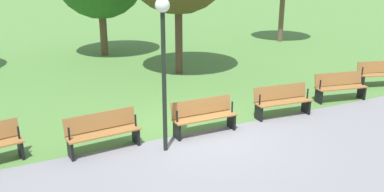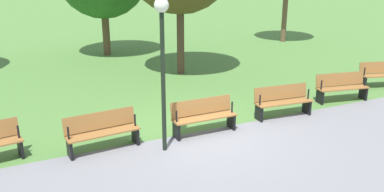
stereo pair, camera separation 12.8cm
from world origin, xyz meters
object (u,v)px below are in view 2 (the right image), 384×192
at_px(bench_3, 283,101).
at_px(bench_5, 102,131).
at_px(bench_1, 383,74).
at_px(lamp_post, 162,46).
at_px(bench_2, 341,87).
at_px(bench_4, 204,116).

relative_size(bench_3, bench_5, 1.00).
height_order(bench_1, lamp_post, lamp_post).
bearing_deg(bench_5, bench_2, 177.43).
bearing_deg(bench_2, bench_1, -157.02).
relative_size(bench_1, bench_2, 1.00).
bearing_deg(bench_3, bench_4, 7.67).
bearing_deg(bench_4, bench_1, -172.36).
bearing_deg(bench_3, bench_2, -167.24).
bearing_deg(lamp_post, bench_3, -170.45).
bearing_deg(bench_1, bench_2, 28.09).
bearing_deg(bench_2, lamp_post, 19.03).
relative_size(bench_5, lamp_post, 0.50).
height_order(bench_1, bench_5, same).
height_order(bench_1, bench_3, same).
bearing_deg(lamp_post, bench_2, -171.21).
xyz_separation_m(bench_1, bench_4, (7.73, 1.04, 0.00)).
relative_size(bench_1, bench_4, 1.04).
height_order(bench_3, lamp_post, lamp_post).
bearing_deg(bench_4, bench_2, -174.91).
xyz_separation_m(bench_2, lamp_post, (6.49, 1.00, 2.02)).
height_order(bench_1, bench_2, same).
distance_m(bench_1, bench_2, 2.61).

